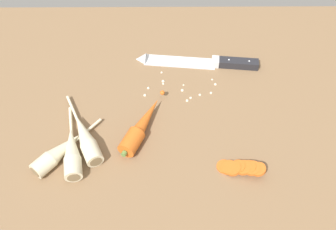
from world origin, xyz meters
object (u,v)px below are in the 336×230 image
object	(u,v)px
parsnip_front	(74,152)
carrot_slice_stack	(242,168)
whole_carrot	(143,126)
parsnip_mid_right	(87,138)
parsnip_mid_left	(59,153)
chefs_knife	(196,62)

from	to	relation	value
parsnip_front	carrot_slice_stack	distance (cm)	38.55
whole_carrot	parsnip_front	xyz separation A→B (cm)	(-15.60, -7.20, -0.12)
parsnip_mid_right	carrot_slice_stack	bearing A→B (deg)	-12.51
whole_carrot	carrot_slice_stack	size ratio (longest dim) A/B	1.87
whole_carrot	parsnip_front	bearing A→B (deg)	-155.21
whole_carrot	carrot_slice_stack	distance (cm)	25.34
parsnip_mid_left	whole_carrot	bearing A→B (deg)	21.62
whole_carrot	parsnip_mid_left	world-z (taller)	whole_carrot
parsnip_front	parsnip_mid_left	world-z (taller)	same
parsnip_mid_left	parsnip_front	bearing A→B (deg)	4.83
whole_carrot	parsnip_mid_right	bearing A→B (deg)	-166.19
parsnip_front	parsnip_mid_right	world-z (taller)	same
chefs_knife	parsnip_mid_right	world-z (taller)	parsnip_mid_right
whole_carrot	parsnip_front	world-z (taller)	whole_carrot
parsnip_mid_right	parsnip_mid_left	bearing A→B (deg)	-143.82
parsnip_mid_right	carrot_slice_stack	xyz separation A→B (cm)	(35.76, -7.94, -0.78)
chefs_knife	carrot_slice_stack	bearing A→B (deg)	-76.38
parsnip_mid_left	chefs_knife	bearing A→B (deg)	43.78
chefs_knife	parsnip_mid_right	xyz separation A→B (cm)	(-27.20, -27.39, 1.33)
parsnip_mid_right	chefs_knife	bearing A→B (deg)	45.21
whole_carrot	carrot_slice_stack	world-z (taller)	whole_carrot
parsnip_mid_right	parsnip_front	bearing A→B (deg)	-122.81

